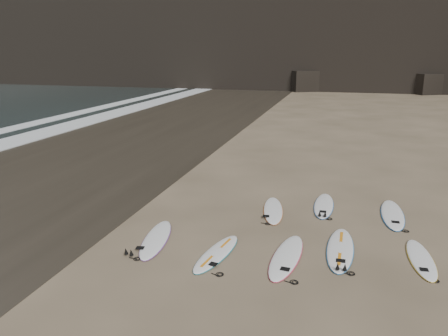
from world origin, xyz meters
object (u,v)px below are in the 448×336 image
(surfboard_0, at_px, (217,253))
(surfboard_1, at_px, (287,256))
(surfboard_5, at_px, (273,210))
(surfboard_2, at_px, (340,249))
(surfboard_3, at_px, (421,259))
(surfboard_7, at_px, (392,214))
(surfboard_6, at_px, (324,205))
(surfboard_11, at_px, (156,239))

(surfboard_0, distance_m, surfboard_1, 1.73)
(surfboard_5, bearing_deg, surfboard_2, -57.70)
(surfboard_3, distance_m, surfboard_5, 4.65)
(surfboard_5, height_order, surfboard_7, surfboard_7)
(surfboard_1, bearing_deg, surfboard_5, 109.56)
(surfboard_0, height_order, surfboard_6, surfboard_6)
(surfboard_3, bearing_deg, surfboard_0, -171.22)
(surfboard_0, bearing_deg, surfboard_11, 176.77)
(surfboard_3, bearing_deg, surfboard_5, 146.40)
(surfboard_6, xyz_separation_m, surfboard_11, (-4.22, -3.85, 0.00))
(surfboard_3, distance_m, surfboard_6, 4.06)
(surfboard_1, relative_size, surfboard_3, 1.16)
(surfboard_5, xyz_separation_m, surfboard_6, (1.53, 0.86, 0.00))
(surfboard_2, relative_size, surfboard_6, 1.09)
(surfboard_2, height_order, surfboard_6, surfboard_2)
(surfboard_1, bearing_deg, surfboard_2, 36.12)
(surfboard_0, relative_size, surfboard_2, 0.86)
(surfboard_6, relative_size, surfboard_7, 0.92)
(surfboard_3, relative_size, surfboard_7, 0.84)
(surfboard_0, xyz_separation_m, surfboard_3, (4.88, 1.01, -0.00))
(surfboard_11, bearing_deg, surfboard_6, 31.83)
(surfboard_3, relative_size, surfboard_6, 0.92)
(surfboard_3, relative_size, surfboard_5, 0.93)
(surfboard_1, height_order, surfboard_3, surfboard_1)
(surfboard_7, bearing_deg, surfboard_3, -81.90)
(surfboard_3, xyz_separation_m, surfboard_7, (-0.38, 2.96, 0.01))
(surfboard_2, xyz_separation_m, surfboard_5, (-2.09, 2.33, -0.00))
(surfboard_3, bearing_deg, surfboard_11, -177.62)
(surfboard_6, distance_m, surfboard_7, 2.10)
(surfboard_7, bearing_deg, surfboard_1, -126.31)
(surfboard_0, distance_m, surfboard_2, 3.16)
(surfboard_3, bearing_deg, surfboard_1, -169.84)
(surfboard_2, relative_size, surfboard_3, 1.19)
(surfboard_11, bearing_deg, surfboard_2, -2.69)
(surfboard_2, bearing_deg, surfboard_3, 0.20)
(surfboard_1, relative_size, surfboard_7, 0.97)
(surfboard_0, relative_size, surfboard_7, 0.86)
(surfboard_3, distance_m, surfboard_11, 6.72)
(surfboard_5, bearing_deg, surfboard_1, -84.75)
(surfboard_0, relative_size, surfboard_6, 0.94)
(surfboard_1, xyz_separation_m, surfboard_11, (-3.52, 0.12, -0.00))
(surfboard_1, distance_m, surfboard_7, 4.63)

